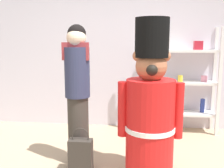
{
  "coord_description": "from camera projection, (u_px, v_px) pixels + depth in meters",
  "views": [
    {
      "loc": [
        0.29,
        -2.17,
        1.46
      ],
      "look_at": [
        0.0,
        0.58,
        1.0
      ],
      "focal_mm": 40.89,
      "sensor_mm": 36.0,
      "label": 1
    }
  ],
  "objects": [
    {
      "name": "teddy_bear_guard",
      "position": [
        150.0,
        112.0,
        2.69
      ],
      "size": [
        0.69,
        0.53,
        1.7
      ],
      "color": "red",
      "rests_on": "ground_plane"
    },
    {
      "name": "shopping_bag",
      "position": [
        81.0,
        155.0,
        2.87
      ],
      "size": [
        0.26,
        0.14,
        0.52
      ],
      "color": "#332D28",
      "rests_on": "ground_plane"
    },
    {
      "name": "back_wall",
      "position": [
        122.0,
        51.0,
        4.34
      ],
      "size": [
        6.4,
        0.12,
        2.6
      ],
      "primitive_type": "cube",
      "color": "silver",
      "rests_on": "ground_plane"
    },
    {
      "name": "merchandise_shelf",
      "position": [
        180.0,
        81.0,
        4.1
      ],
      "size": [
        1.2,
        0.35,
        1.69
      ],
      "color": "white",
      "rests_on": "ground_plane"
    },
    {
      "name": "person_shopper",
      "position": [
        78.0,
        91.0,
        2.98
      ],
      "size": [
        0.31,
        0.29,
        1.66
      ],
      "color": "#38332D",
      "rests_on": "ground_plane"
    }
  ]
}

